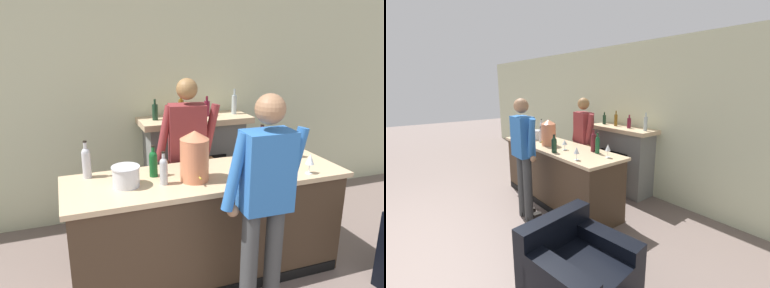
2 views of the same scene
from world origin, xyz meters
TOP-DOWN VIEW (x-y plane):
  - wall_back_panel at (0.00, 4.18)m, footprint 12.00×0.07m
  - bar_counter at (0.09, 2.68)m, footprint 2.49×0.78m
  - fireplace_stone at (0.41, 3.92)m, footprint 1.33×0.52m
  - person_customer at (0.24, 1.97)m, footprint 0.66×0.31m
  - person_bartender at (0.08, 3.23)m, footprint 0.65×0.35m
  - copper_dispenser at (-0.07, 2.60)m, footprint 0.25×0.28m
  - ice_bucket_steel at (-0.64, 2.66)m, footprint 0.23×0.23m
  - wine_bottle_port_short at (-0.37, 2.80)m, footprint 0.07×0.07m
  - wine_bottle_cabernet_heavy at (0.73, 2.89)m, footprint 0.08×0.08m
  - wine_bottle_riesling_slim at (0.85, 2.86)m, footprint 0.07×0.07m
  - wine_bottle_merlot_tall at (-0.92, 2.96)m, footprint 0.07×0.07m
  - wine_bottle_burgundy_dark at (-0.34, 2.60)m, footprint 0.07×0.07m
  - wine_bottle_chardonnay_pale at (0.41, 2.39)m, footprint 0.08×0.08m
  - wine_glass_front_right at (0.37, 2.61)m, footprint 0.09×0.09m
  - wine_glass_near_bucket at (1.11, 2.82)m, footprint 0.08×0.08m
  - wine_glass_back_row at (0.94, 2.40)m, footprint 0.08×0.08m

SIDE VIEW (x-z plane):
  - bar_counter at x=0.09m, z-range 0.00..1.01m
  - fireplace_stone at x=0.41m, z-range -0.14..1.41m
  - person_bartender at x=0.08m, z-range 0.10..1.89m
  - person_customer at x=0.24m, z-range 0.10..1.92m
  - ice_bucket_steel at x=-0.64m, z-range 1.00..1.17m
  - wine_glass_front_right at x=0.37m, z-range 1.04..1.20m
  - wine_bottle_port_short at x=-0.37m, z-range 0.99..1.27m
  - wine_bottle_burgundy_dark at x=-0.34m, z-range 0.99..1.27m
  - wine_bottle_chardonnay_pale at x=0.41m, z-range 0.99..1.27m
  - wine_glass_back_row at x=0.94m, z-range 1.04..1.22m
  - wine_glass_near_bucket at x=1.11m, z-range 1.04..1.23m
  - wine_bottle_riesling_slim at x=0.85m, z-range 0.99..1.30m
  - wine_bottle_merlot_tall at x=-0.92m, z-range 0.99..1.31m
  - wine_bottle_cabernet_heavy at x=0.73m, z-range 0.99..1.34m
  - copper_dispenser at x=-0.07m, z-range 1.01..1.44m
  - wall_back_panel at x=0.00m, z-range 0.00..2.75m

